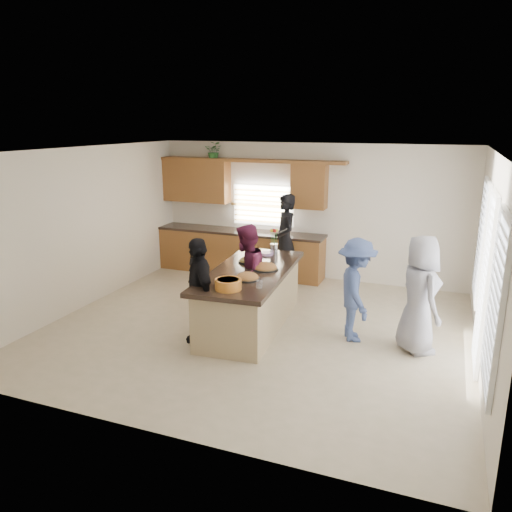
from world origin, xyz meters
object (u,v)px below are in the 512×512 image
at_px(woman_right_back, 356,290).
at_px(island, 250,299).
at_px(woman_left_back, 285,240).
at_px(woman_left_mid, 246,275).
at_px(woman_right_front, 419,295).
at_px(salad_bowl, 228,284).
at_px(woman_left_front, 199,292).

bearing_deg(woman_right_back, island, 72.57).
bearing_deg(island, woman_left_back, 89.80).
height_order(island, woman_right_back, woman_right_back).
distance_m(woman_left_mid, woman_right_front, 2.68).
xyz_separation_m(salad_bowl, woman_left_back, (-0.21, 3.25, -0.11)).
bearing_deg(woman_left_back, woman_left_mid, -32.48).
bearing_deg(salad_bowl, woman_left_mid, 99.37).
distance_m(woman_left_mid, woman_left_front, 1.07).
bearing_deg(woman_left_mid, woman_right_back, 85.93).
relative_size(island, woman_left_front, 1.71).
bearing_deg(woman_left_mid, island, 41.30).
relative_size(woman_left_front, woman_right_front, 0.95).
xyz_separation_m(woman_left_mid, woman_left_front, (-0.33, -1.02, -0.01)).
height_order(woman_left_mid, woman_right_front, woman_right_front).
xyz_separation_m(island, woman_left_back, (-0.15, 2.26, 0.47)).
height_order(woman_left_front, woman_right_front, woman_right_front).
relative_size(woman_left_mid, woman_left_front, 1.01).
distance_m(island, woman_left_back, 2.32).
xyz_separation_m(salad_bowl, woman_right_front, (2.49, 1.01, -0.18)).
distance_m(salad_bowl, woman_left_front, 0.57).
bearing_deg(woman_right_back, woman_left_back, 19.01).
bearing_deg(woman_right_front, woman_left_mid, 57.45).
bearing_deg(woman_right_back, woman_left_mid, 68.41).
bearing_deg(woman_left_mid, salad_bowl, 6.03).
distance_m(woman_left_back, woman_right_back, 2.82).
distance_m(island, woman_left_front, 1.06).
relative_size(salad_bowl, woman_left_mid, 0.23).
relative_size(woman_right_back, woman_right_front, 0.92).
xyz_separation_m(woman_left_mid, woman_right_front, (2.68, -0.10, 0.03)).
height_order(island, woman_left_back, woman_left_back).
height_order(woman_left_mid, woman_right_back, woman_left_mid).
height_order(salad_bowl, woman_left_mid, woman_left_mid).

